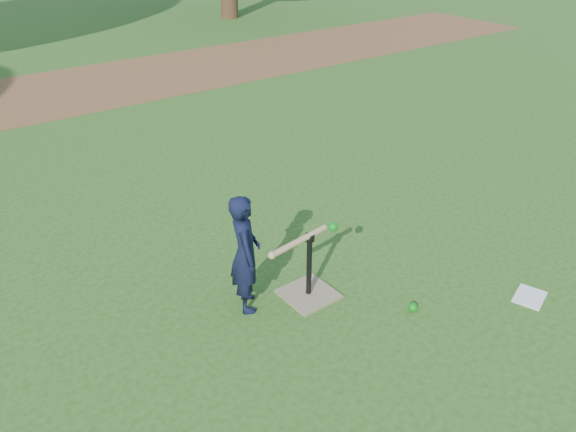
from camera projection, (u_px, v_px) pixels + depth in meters
ground at (310, 311)px, 4.68m from camera, size 80.00×80.00×0.00m
dirt_strip at (48, 93)px, 9.94m from camera, size 24.00×3.00×0.01m
child at (245, 254)px, 4.49m from camera, size 0.38×0.45×1.03m
wiffle_ball_ground at (413, 307)px, 4.65m from camera, size 0.08×0.08×0.08m
clipboard at (529, 297)px, 4.83m from camera, size 0.36×0.31×0.01m
batting_tee at (309, 285)px, 4.81m from camera, size 0.44×0.44×0.61m
swing_action at (304, 239)px, 4.49m from camera, size 0.67×0.17×0.13m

